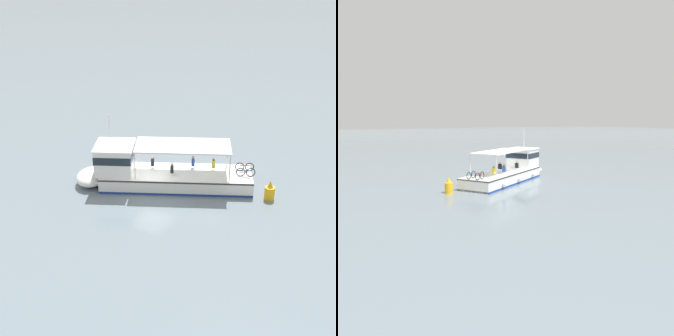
{
  "view_description": "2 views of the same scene",
  "coord_description": "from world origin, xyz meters",
  "views": [
    {
      "loc": [
        24.14,
        17.33,
        15.66
      ],
      "look_at": [
        -1.41,
        0.54,
        1.4
      ],
      "focal_mm": 50.28,
      "sensor_mm": 36.0,
      "label": 1
    },
    {
      "loc": [
        -30.71,
        18.46,
        6.24
      ],
      "look_at": [
        -1.41,
        0.54,
        1.4
      ],
      "focal_mm": 37.16,
      "sensor_mm": 36.0,
      "label": 2
    }
  ],
  "objects": [
    {
      "name": "ground_plane",
      "position": [
        0.0,
        0.0,
        0.0
      ],
      "size": [
        400.0,
        400.0,
        0.0
      ],
      "primitive_type": "plane",
      "color": "slate"
    },
    {
      "name": "ferry_main",
      "position": [
        -0.9,
        -0.34,
        1.02
      ],
      "size": [
        9.03,
        12.55,
        5.32
      ],
      "color": "white",
      "rests_on": "ground"
    },
    {
      "name": "channel_buoy",
      "position": [
        -3.51,
        7.5,
        0.57
      ],
      "size": [
        0.7,
        0.7,
        1.4
      ],
      "color": "gold",
      "rests_on": "ground"
    }
  ]
}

